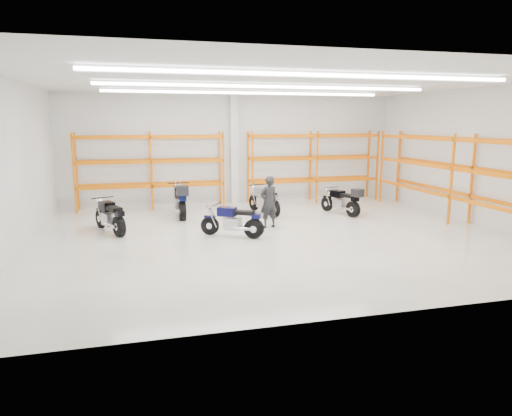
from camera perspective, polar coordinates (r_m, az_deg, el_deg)
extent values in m
plane|color=beige|center=(13.81, 2.24, -3.44)|extent=(14.00, 14.00, 0.00)
cube|color=silver|center=(19.25, -2.85, 7.33)|extent=(14.00, 0.02, 4.50)
cube|color=silver|center=(7.92, 14.87, 2.23)|extent=(14.00, 0.02, 4.50)
cube|color=silver|center=(13.26, -28.18, 4.59)|extent=(0.02, 12.00, 4.50)
cube|color=silver|center=(16.84, 25.91, 5.81)|extent=(0.02, 12.00, 4.50)
cube|color=white|center=(13.44, 2.39, 15.51)|extent=(14.00, 12.00, 0.02)
cube|color=white|center=(10.61, 7.25, 16.20)|extent=(10.00, 0.22, 0.10)
cube|color=white|center=(13.91, 1.77, 14.93)|extent=(10.00, 0.22, 0.10)
cube|color=white|center=(16.81, -1.16, 14.19)|extent=(10.00, 0.22, 0.10)
cylinder|color=black|center=(13.89, -5.79, -2.21)|extent=(0.54, 0.40, 0.56)
cylinder|color=black|center=(13.39, -0.25, -2.60)|extent=(0.58, 0.46, 0.58)
cylinder|color=silver|center=(13.89, -5.79, -2.21)|extent=(0.23, 0.21, 0.19)
cylinder|color=silver|center=(13.39, -0.25, -2.60)|extent=(0.28, 0.27, 0.21)
cube|color=#0C0D3B|center=(13.83, -5.81, -1.07)|extent=(0.36, 0.30, 0.06)
cube|color=#B7B7BC|center=(13.59, -2.97, -1.97)|extent=(0.59, 0.55, 0.36)
cube|color=#A5A5AA|center=(13.49, -1.54, -2.46)|extent=(0.62, 0.45, 0.08)
cube|color=#0C0D3B|center=(13.58, -3.65, -0.45)|extent=(0.62, 0.55, 0.26)
cube|color=black|center=(13.39, -1.55, -0.58)|extent=(0.67, 0.57, 0.11)
cube|color=#0C0D3B|center=(13.28, 0.05, -1.01)|extent=(0.32, 0.31, 0.15)
cylinder|color=black|center=(13.66, -4.90, 0.48)|extent=(0.38, 0.57, 0.03)
sphere|color=silver|center=(13.80, -5.97, -0.07)|extent=(0.18, 0.18, 0.18)
cylinder|color=silver|center=(13.34, -1.61, -2.62)|extent=(0.64, 0.45, 0.08)
cylinder|color=black|center=(15.56, -18.84, -1.27)|extent=(0.36, 0.60, 0.60)
cylinder|color=black|center=(14.18, -16.74, -2.23)|extent=(0.42, 0.64, 0.62)
cylinder|color=silver|center=(15.56, -18.84, -1.27)|extent=(0.21, 0.24, 0.20)
cylinder|color=silver|center=(14.18, -16.74, -2.23)|extent=(0.27, 0.28, 0.22)
cube|color=black|center=(15.50, -18.91, -0.18)|extent=(0.29, 0.39, 0.06)
cube|color=#B7B7BC|center=(14.81, -17.82, -1.31)|extent=(0.55, 0.62, 0.38)
cube|color=#A5A5AA|center=(14.49, -17.25, -1.95)|extent=(0.40, 0.69, 0.08)
cube|color=black|center=(14.91, -18.16, 0.24)|extent=(0.54, 0.65, 0.28)
cube|color=black|center=(14.39, -17.36, -0.07)|extent=(0.55, 0.73, 0.12)
cube|color=black|center=(14.02, -16.70, -0.65)|extent=(0.31, 0.33, 0.16)
cylinder|color=black|center=(15.19, -18.67, 1.24)|extent=(0.65, 0.32, 0.04)
sphere|color=silver|center=(15.50, -19.02, 0.79)|extent=(0.19, 0.19, 0.19)
cylinder|color=silver|center=(14.39, -17.79, -2.06)|extent=(0.39, 0.72, 0.09)
cylinder|color=black|center=(17.65, -9.67, 0.63)|extent=(0.13, 0.67, 0.67)
cylinder|color=black|center=(16.01, -9.17, -0.34)|extent=(0.20, 0.69, 0.69)
cylinder|color=silver|center=(17.65, -9.67, 0.63)|extent=(0.16, 0.22, 0.22)
cylinder|color=silver|center=(16.01, -9.17, -0.34)|extent=(0.22, 0.25, 0.25)
cube|color=#090F39|center=(17.60, -9.71, 1.70)|extent=(0.17, 0.40, 0.07)
cube|color=#B7B7BC|center=(16.77, -9.43, 0.58)|extent=(0.40, 0.58, 0.42)
cube|color=#A5A5AA|center=(16.38, -9.29, -0.06)|extent=(0.13, 0.78, 0.09)
cube|color=#090F39|center=(16.90, -9.54, 2.11)|extent=(0.38, 0.63, 0.31)
cube|color=black|center=(16.29, -9.35, 1.80)|extent=(0.34, 0.74, 0.13)
cube|color=#090F39|center=(15.84, -9.18, 1.23)|extent=(0.25, 0.29, 0.18)
cylinder|color=black|center=(17.25, -9.67, 3.10)|extent=(0.78, 0.04, 0.04)
sphere|color=silver|center=(17.60, -9.75, 2.66)|extent=(0.21, 0.21, 0.21)
cylinder|color=silver|center=(16.32, -9.90, -0.11)|extent=(0.10, 0.84, 0.10)
cube|color=black|center=(15.67, -9.17, 2.20)|extent=(0.38, 0.42, 0.33)
cylinder|color=black|center=(17.69, -0.26, 0.69)|extent=(0.27, 0.62, 0.61)
cylinder|color=black|center=(16.39, 2.25, -0.07)|extent=(0.33, 0.65, 0.63)
cylinder|color=silver|center=(17.69, -0.26, 0.69)|extent=(0.19, 0.23, 0.20)
cylinder|color=silver|center=(16.39, 2.25, -0.07)|extent=(0.25, 0.26, 0.22)
cube|color=#95969A|center=(17.64, -0.26, 1.66)|extent=(0.24, 0.39, 0.06)
cube|color=#B7B7BC|center=(16.99, 1.00, 0.69)|extent=(0.48, 0.60, 0.38)
cube|color=#A5A5AA|center=(16.68, 1.64, 0.15)|extent=(0.29, 0.71, 0.08)
cube|color=#95969A|center=(17.08, 0.70, 2.05)|extent=(0.47, 0.63, 0.28)
cube|color=black|center=(16.60, 1.65, 1.80)|extent=(0.46, 0.72, 0.12)
cube|color=#95969A|center=(16.25, 2.40, 1.31)|extent=(0.28, 0.31, 0.16)
cylinder|color=black|center=(17.35, 0.15, 2.93)|extent=(0.69, 0.21, 0.04)
sphere|color=silver|center=(17.63, -0.32, 2.52)|extent=(0.19, 0.19, 0.19)
cylinder|color=silver|center=(16.57, 1.23, 0.08)|extent=(0.27, 0.76, 0.09)
cylinder|color=black|center=(17.76, 8.86, 0.53)|extent=(0.28, 0.56, 0.56)
cylinder|color=black|center=(16.76, 12.04, -0.15)|extent=(0.34, 0.60, 0.58)
cylinder|color=silver|center=(17.76, 8.86, 0.53)|extent=(0.18, 0.22, 0.19)
cylinder|color=silver|center=(16.76, 12.04, -0.15)|extent=(0.24, 0.25, 0.20)
cube|color=black|center=(17.71, 8.88, 1.41)|extent=(0.24, 0.36, 0.06)
cube|color=#B7B7BC|center=(17.21, 10.48, 0.53)|extent=(0.47, 0.56, 0.35)
cube|color=#A5A5AA|center=(16.98, 11.29, 0.05)|extent=(0.31, 0.65, 0.07)
cube|color=black|center=(17.28, 10.13, 1.77)|extent=(0.47, 0.59, 0.26)
cube|color=black|center=(16.91, 11.34, 1.53)|extent=(0.46, 0.67, 0.11)
cube|color=black|center=(16.65, 12.27, 1.10)|extent=(0.27, 0.29, 0.15)
cylinder|color=black|center=(17.48, 9.45, 2.57)|extent=(0.63, 0.24, 0.03)
sphere|color=silver|center=(17.70, 8.82, 2.20)|extent=(0.18, 0.18, 0.18)
cylinder|color=silver|center=(16.85, 11.01, -0.02)|extent=(0.30, 0.69, 0.08)
cube|color=black|center=(16.53, 12.58, 1.87)|extent=(0.41, 0.44, 0.28)
imported|color=black|center=(14.67, 1.60, 0.76)|extent=(0.69, 0.53, 1.68)
cube|color=white|center=(19.07, -2.75, 7.30)|extent=(0.32, 0.32, 4.50)
cube|color=orange|center=(18.95, -21.51, 4.28)|extent=(0.07, 0.07, 3.00)
cube|color=orange|center=(18.16, -21.80, 4.01)|extent=(0.07, 0.07, 3.00)
cube|color=orange|center=(18.81, -12.99, 4.70)|extent=(0.07, 0.07, 3.00)
cube|color=orange|center=(18.01, -12.92, 4.45)|extent=(0.07, 0.07, 3.00)
cube|color=orange|center=(19.08, -4.53, 5.02)|extent=(0.07, 0.07, 3.00)
cube|color=orange|center=(18.30, -4.10, 4.79)|extent=(0.07, 0.07, 3.00)
cube|color=orange|center=(18.87, -12.92, 3.00)|extent=(5.60, 0.07, 0.12)
cube|color=orange|center=(18.08, -12.85, 2.68)|extent=(5.60, 0.07, 0.12)
cube|color=orange|center=(18.77, -13.04, 5.84)|extent=(5.60, 0.07, 0.12)
cube|color=orange|center=(17.98, -12.97, 5.64)|extent=(5.60, 0.07, 0.12)
cube|color=orange|center=(18.72, -13.16, 8.70)|extent=(5.60, 0.07, 0.12)
cube|color=orange|center=(17.92, -13.10, 8.63)|extent=(5.60, 0.07, 0.12)
cube|color=orange|center=(19.32, -1.01, 5.12)|extent=(0.07, 0.07, 3.00)
cube|color=orange|center=(18.55, -0.44, 4.89)|extent=(0.07, 0.07, 3.00)
cube|color=orange|center=(20.15, 6.79, 5.28)|extent=(0.07, 0.07, 3.00)
cube|color=orange|center=(19.41, 7.64, 5.05)|extent=(0.07, 0.07, 3.00)
cube|color=orange|center=(21.32, 13.86, 5.33)|extent=(0.07, 0.07, 3.00)
cube|color=orange|center=(20.62, 14.91, 5.12)|extent=(0.07, 0.07, 3.00)
cube|color=orange|center=(20.21, 6.76, 3.69)|extent=(5.60, 0.07, 0.12)
cube|color=orange|center=(19.47, 7.60, 3.41)|extent=(5.60, 0.07, 0.12)
cube|color=orange|center=(20.12, 6.81, 6.34)|extent=(5.60, 0.07, 0.12)
cube|color=orange|center=(19.38, 7.67, 6.16)|extent=(5.60, 0.07, 0.12)
cube|color=orange|center=(20.07, 6.87, 9.01)|extent=(5.60, 0.07, 0.12)
cube|color=orange|center=(19.33, 7.74, 8.93)|extent=(5.60, 0.07, 0.12)
cube|color=orange|center=(16.83, 25.39, 3.27)|extent=(0.07, 0.07, 3.00)
cube|color=orange|center=(16.33, 23.23, 3.24)|extent=(0.07, 0.07, 3.00)
cube|color=orange|center=(20.47, 17.37, 4.95)|extent=(0.07, 0.07, 3.00)
cube|color=orange|center=(20.06, 15.41, 4.95)|extent=(0.07, 0.07, 3.00)
cube|color=orange|center=(16.90, 25.24, 1.38)|extent=(0.07, 9.00, 0.12)
cube|color=orange|center=(16.40, 23.08, 1.30)|extent=(0.07, 9.00, 0.12)
cube|color=orange|center=(16.79, 25.50, 4.54)|extent=(0.07, 9.00, 0.12)
cube|color=orange|center=(16.29, 23.32, 4.55)|extent=(0.07, 9.00, 0.12)
cube|color=orange|center=(16.73, 25.75, 7.73)|extent=(0.07, 9.00, 0.12)
cube|color=orange|center=(16.23, 23.57, 7.84)|extent=(0.07, 9.00, 0.12)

